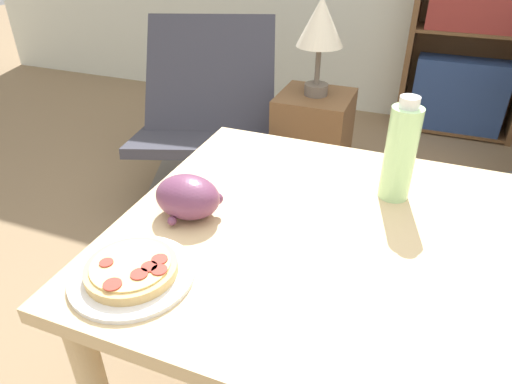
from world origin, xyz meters
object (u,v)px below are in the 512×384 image
Objects in this scene: pizza_on_plate at (132,272)px; table_lamp at (321,27)px; bookshelf at (471,41)px; side_table at (312,152)px; drink_bottle at (400,152)px; grape_bunch at (187,197)px; lounge_chair_near at (209,144)px.

pizza_on_plate is 0.56× the size of table_lamp.
bookshelf reaches higher than pizza_on_plate.
pizza_on_plate is at bearing -88.92° from side_table.
pizza_on_plate is 0.94× the size of drink_bottle.
grape_bunch reaches higher than side_table.
grape_bunch is 0.35× the size of table_lamp.
table_lamp reaches higher than side_table.
bookshelf is at bearing 28.21° from lounge_chair_near.
side_table is (-0.69, -1.29, -0.33)m from bookshelf.
grape_bunch is 0.60× the size of drink_bottle.
drink_bottle is 1.49m from lounge_chair_near.
lounge_chair_near is at bearing 115.49° from grape_bunch.
pizza_on_plate is at bearing -103.32° from bookshelf.
side_table is (-0.03, 1.27, -0.48)m from grape_bunch.
lounge_chair_near is at bearing -172.75° from table_lamp.
lounge_chair_near reaches higher than grape_bunch.
bookshelf reaches higher than table_lamp.
drink_bottle is 0.59× the size of table_lamp.
bookshelf is at bearing 61.94° from side_table.
grape_bunch is at bearing -149.28° from drink_bottle.
grape_bunch is 1.42m from lounge_chair_near.
side_table is 1.40× the size of table_lamp.
drink_bottle is at bearing -65.62° from table_lamp.
bookshelf is (0.66, 2.78, -0.12)m from pizza_on_plate.
lounge_chair_near is 0.69× the size of bookshelf.
lounge_chair_near is (-0.57, 1.20, -0.50)m from grape_bunch.
bookshelf is (1.23, 1.36, 0.34)m from lounge_chair_near.
drink_bottle is 0.27× the size of lounge_chair_near.
drink_bottle is 1.24m from side_table.
lounge_chair_near is 2.18× the size of table_lamp.
table_lamp reaches higher than pizza_on_plate.
lounge_chair_near is 0.83m from table_lamp.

